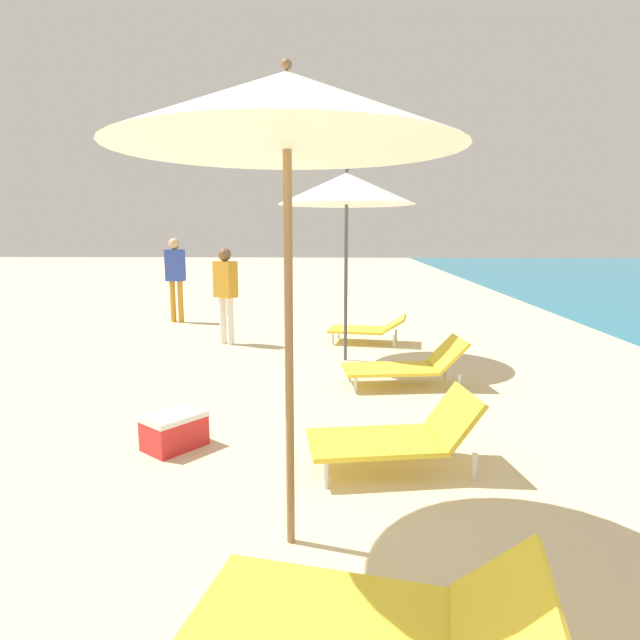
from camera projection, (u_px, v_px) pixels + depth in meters
umbrella_second at (287, 111)px, 2.82m from camera, size 1.92×1.92×2.76m
lounger_second_shoreside at (398, 435)px, 4.16m from camera, size 1.37×0.79×0.62m
lounger_second_inland at (371, 621)px, 2.22m from camera, size 1.58×0.96×0.55m
umbrella_farthest at (347, 189)px, 7.39m from camera, size 1.93×1.93×2.73m
lounger_farthest_shoreside at (368, 328)px, 8.93m from camera, size 1.37×0.85×0.47m
lounger_farthest_inland at (407, 365)px, 6.45m from camera, size 1.52×0.78×0.59m
person_walking_mid at (226, 287)px, 8.74m from camera, size 0.42×0.38×1.60m
person_walking_far at (175, 271)px, 10.89m from camera, size 0.38×0.26×1.74m
cooler_box at (174, 430)px, 4.61m from camera, size 0.58×0.61×0.31m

